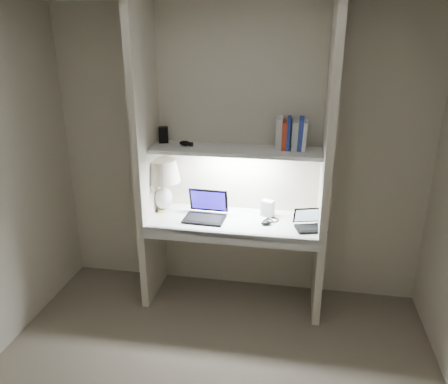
% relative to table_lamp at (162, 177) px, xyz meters
% --- Properties ---
extents(back_wall, '(3.20, 0.01, 2.50)m').
position_rel_table_lamp_xyz_m(back_wall, '(0.64, 0.18, 0.16)').
color(back_wall, beige).
rests_on(back_wall, floor).
extents(alcove_panel_left, '(0.06, 0.55, 2.50)m').
position_rel_table_lamp_xyz_m(alcove_panel_left, '(-0.09, -0.09, 0.16)').
color(alcove_panel_left, beige).
rests_on(alcove_panel_left, floor).
extents(alcove_panel_right, '(0.06, 0.55, 2.50)m').
position_rel_table_lamp_xyz_m(alcove_panel_right, '(1.37, -0.09, 0.16)').
color(alcove_panel_right, beige).
rests_on(alcove_panel_right, floor).
extents(desk, '(1.40, 0.55, 0.04)m').
position_rel_table_lamp_xyz_m(desk, '(0.64, -0.09, -0.34)').
color(desk, white).
rests_on(desk, alcove_panel_left).
extents(desk_apron, '(1.46, 0.03, 0.10)m').
position_rel_table_lamp_xyz_m(desk_apron, '(0.64, -0.35, -0.37)').
color(desk_apron, silver).
rests_on(desk_apron, desk).
extents(shelf, '(1.40, 0.36, 0.03)m').
position_rel_table_lamp_xyz_m(shelf, '(0.64, 0.00, 0.26)').
color(shelf, silver).
rests_on(shelf, back_wall).
extents(strip_light, '(0.60, 0.04, 0.02)m').
position_rel_table_lamp_xyz_m(strip_light, '(0.64, 0.00, 0.24)').
color(strip_light, white).
rests_on(strip_light, shelf).
extents(table_lamp, '(0.32, 0.32, 0.47)m').
position_rel_table_lamp_xyz_m(table_lamp, '(0.00, 0.00, 0.00)').
color(table_lamp, white).
rests_on(table_lamp, desk).
extents(laptop_main, '(0.35, 0.31, 0.23)m').
position_rel_table_lamp_xyz_m(laptop_main, '(0.40, -0.09, -0.26)').
color(laptop_main, black).
rests_on(laptop_main, desk).
extents(laptop_netbook, '(0.28, 0.26, 0.15)m').
position_rel_table_lamp_xyz_m(laptop_netbook, '(1.27, -0.15, -0.28)').
color(laptop_netbook, black).
rests_on(laptop_netbook, desk).
extents(speaker, '(0.12, 0.11, 0.14)m').
position_rel_table_lamp_xyz_m(speaker, '(0.92, 0.03, -0.24)').
color(speaker, silver).
rests_on(speaker, desk).
extents(mouse, '(0.10, 0.08, 0.03)m').
position_rel_table_lamp_xyz_m(mouse, '(0.92, -0.15, -0.30)').
color(mouse, black).
rests_on(mouse, desk).
extents(cable_coil, '(0.11, 0.11, 0.01)m').
position_rel_table_lamp_xyz_m(cable_coil, '(0.97, -0.05, -0.31)').
color(cable_coil, black).
rests_on(cable_coil, desk).
extents(sticky_note, '(0.09, 0.09, 0.00)m').
position_rel_table_lamp_xyz_m(sticky_note, '(0.00, -0.05, -0.31)').
color(sticky_note, '#F5FD35').
rests_on(sticky_note, desk).
extents(book_row, '(0.25, 0.17, 0.26)m').
position_rel_table_lamp_xyz_m(book_row, '(1.08, 0.07, 0.40)').
color(book_row, white).
rests_on(book_row, shelf).
extents(shelf_box, '(0.09, 0.08, 0.14)m').
position_rel_table_lamp_xyz_m(shelf_box, '(0.00, 0.09, 0.35)').
color(shelf_box, black).
rests_on(shelf_box, shelf).
extents(shelf_gadget, '(0.12, 0.09, 0.04)m').
position_rel_table_lamp_xyz_m(shelf_gadget, '(0.21, 0.01, 0.30)').
color(shelf_gadget, black).
rests_on(shelf_gadget, shelf).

